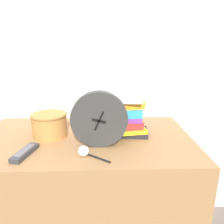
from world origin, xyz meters
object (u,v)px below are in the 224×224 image
basket (49,124)px  crumpled_paper_ball (83,151)px  desk_clock (99,119)px  tv_remote (25,152)px  book_stack (123,115)px  pen (97,157)px

basket → crumpled_paper_ball: bearing=-49.0°
desk_clock → basket: size_ratio=1.43×
tv_remote → book_stack: bearing=26.7°
basket → crumpled_paper_ball: 0.29m
desk_clock → pen: 0.17m
tv_remote → pen: tv_remote is taller
tv_remote → pen: (0.30, -0.04, -0.01)m
basket → pen: 0.34m
tv_remote → crumpled_paper_ball: bearing=-4.0°
basket → tv_remote: size_ratio=1.09×
tv_remote → basket: bearing=73.5°
basket → pen: (0.24, -0.24, -0.06)m
desk_clock → tv_remote: desk_clock is taller
desk_clock → crumpled_paper_ball: bearing=-124.0°
tv_remote → crumpled_paper_ball: 0.25m
tv_remote → crumpled_paper_ball: size_ratio=3.62×
pen → desk_clock: bearing=85.5°
book_stack → basket: size_ratio=1.42×
basket → crumpled_paper_ball: (0.19, -0.22, -0.04)m
book_stack → pen: (-0.12, -0.25, -0.10)m
desk_clock → book_stack: size_ratio=1.00×
book_stack → pen: 0.30m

